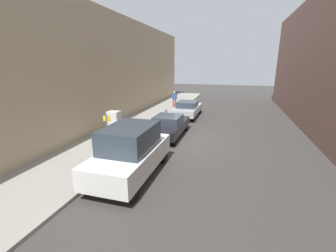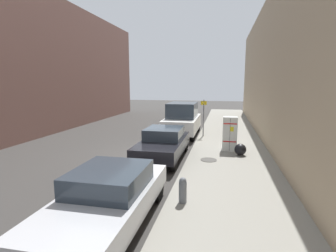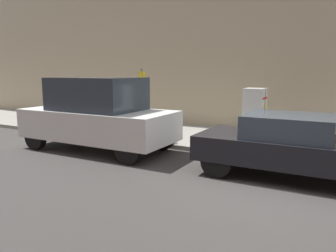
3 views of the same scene
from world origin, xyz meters
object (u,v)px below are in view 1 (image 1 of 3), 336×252
Objects in this scene: discarded_refrigerator at (115,125)px; fire_hydrant at (166,113)px; street_sign_post at (108,136)px; pedestrian_walking_far at (174,98)px; trash_bag at (115,129)px; parked_sedan_silver at (188,109)px; parked_van_white at (131,151)px; parked_sedan_dark at (169,125)px.

fire_hydrant is at bearing 77.53° from discarded_refrigerator.
street_sign_post is 3.14× the size of fire_hydrant.
pedestrian_walking_far is at bearing 86.12° from discarded_refrigerator.
trash_bag is 0.33× the size of pedestrian_walking_far.
fire_hydrant is at bearing -139.04° from parked_sedan_silver.
discarded_refrigerator is 3.64m from street_sign_post.
parked_van_white reaches higher than pedestrian_walking_far.
parked_van_white is (1.60, -10.10, 0.57)m from fire_hydrant.
parked_sedan_dark is (3.45, 0.82, 0.33)m from trash_bag.
parked_sedan_silver is at bearing 82.52° from street_sign_post.
trash_bag is at bearing -109.08° from fire_hydrant.
parked_sedan_silver is (2.97, 7.59, -0.24)m from discarded_refrigerator.
parked_van_white reaches higher than trash_bag.
parked_sedan_silver reaches higher than parked_sedan_dark.
street_sign_post reaches higher than trash_bag.
pedestrian_walking_far is at bearing 121.23° from parked_sedan_silver.
parked_sedan_silver is at bearing 159.55° from pedestrian_walking_far.
trash_bag is 0.12× the size of parked_van_white.
street_sign_post is 4.23× the size of trash_bag.
fire_hydrant is 5.10m from pedestrian_walking_far.
street_sign_post is 10.97m from parked_sedan_silver.
parked_sedan_silver reaches higher than fire_hydrant.
street_sign_post is 1.60m from parked_van_white.
trash_bag is at bearing -166.69° from parked_sedan_dark.
parked_van_white is (1.43, -0.64, -0.35)m from street_sign_post.
fire_hydrant is at bearing 109.40° from parked_sedan_dark.
discarded_refrigerator reaches higher than trash_bag.
parked_sedan_silver is at bearing 68.62° from discarded_refrigerator.
parked_sedan_silver is at bearing 90.00° from parked_sedan_dark.
discarded_refrigerator reaches higher than pedestrian_walking_far.
fire_hydrant is (-0.17, 9.47, -0.92)m from street_sign_post.
pedestrian_walking_far is (0.76, 11.23, 0.11)m from discarded_refrigerator.
street_sign_post is at bearing -97.48° from parked_sedan_silver.
pedestrian_walking_far reaches higher than trash_bag.
pedestrian_walking_far is at bearing 96.91° from fire_hydrant.
street_sign_post is 0.52× the size of parked_sedan_dark.
parked_sedan_dark is 5.93m from parked_sedan_silver.
parked_sedan_silver is at bearing 40.96° from fire_hydrant.
parked_van_white is at bearing -53.97° from trash_bag.
parked_sedan_dark is at bearing 73.86° from street_sign_post.
street_sign_post is at bearing -106.14° from parked_sedan_dark.
discarded_refrigerator is 3.11× the size of trash_bag.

